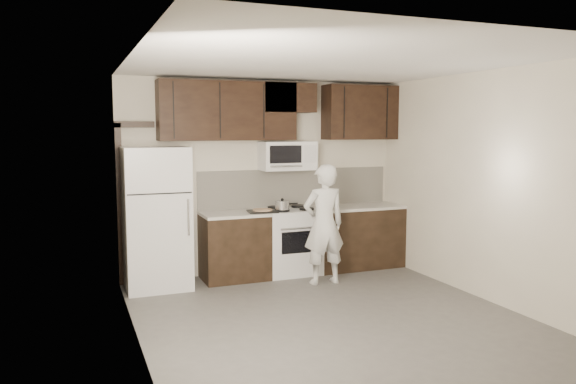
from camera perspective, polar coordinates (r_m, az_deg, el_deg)
floor at (r=6.18m, az=4.44°, el=-12.69°), size 4.50×4.50×0.00m
back_wall at (r=7.95m, az=-2.58°, el=1.56°), size 4.00×0.00×4.00m
ceiling at (r=5.88m, az=4.67°, el=13.03°), size 4.50×4.50×0.00m
counter_run at (r=8.01m, az=2.28°, el=-4.87°), size 2.95×0.64×0.91m
stove at (r=7.89m, az=0.26°, el=-5.00°), size 0.76×0.66×0.94m
backsplash at (r=8.13m, az=0.79°, el=0.47°), size 2.90×0.02×0.54m
upper_cabinets at (r=7.83m, az=-0.74°, el=8.32°), size 3.48×0.35×0.78m
microwave at (r=7.85m, az=-0.06°, el=3.70°), size 0.76×0.42×0.40m
refrigerator at (r=7.29m, az=-13.23°, el=-2.60°), size 0.80×0.76×1.80m
door_trim at (r=7.52m, az=-16.44°, el=0.25°), size 0.50×0.08×2.12m
saucepan at (r=7.60m, az=-0.57°, el=-1.42°), size 0.33×0.19×0.18m
baking_tray at (r=7.55m, az=-2.60°, el=-1.97°), size 0.42×0.34×0.02m
pizza at (r=7.55m, az=-2.60°, el=-1.83°), size 0.29×0.29×0.02m
person at (r=7.33m, az=3.67°, el=-3.30°), size 0.58×0.38×1.57m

